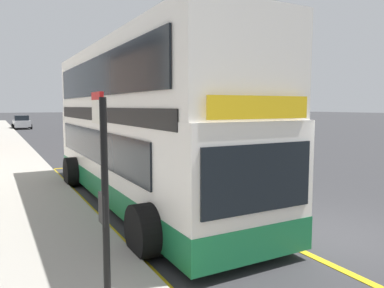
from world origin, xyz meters
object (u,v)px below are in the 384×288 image
double_decker_bus (139,130)px  parked_car_silver_far (22,122)px  parked_car_maroon_behind (90,124)px  bus_stop_sign (103,184)px

double_decker_bus → parked_car_silver_far: double_decker_bus is taller
double_decker_bus → parked_car_maroon_behind: size_ratio=2.56×
double_decker_bus → parked_car_silver_far: bearing=90.9°
bus_stop_sign → parked_car_maroon_behind: bus_stop_sign is taller
double_decker_bus → bus_stop_sign: 5.91m
parked_car_maroon_behind → parked_car_silver_far: bearing=123.9°
bus_stop_sign → parked_car_maroon_behind: bearing=77.2°
double_decker_bus → parked_car_maroon_behind: bearing=79.5°
bus_stop_sign → parked_car_silver_far: bus_stop_sign is taller
parked_car_maroon_behind → parked_car_silver_far: size_ratio=1.00×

